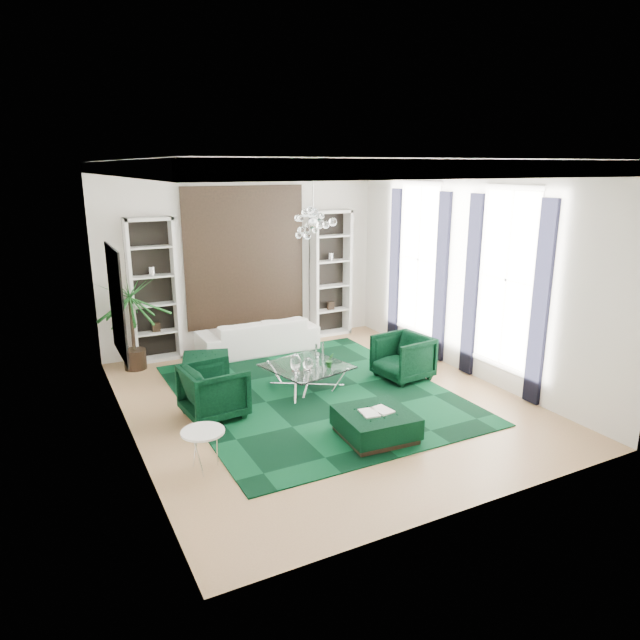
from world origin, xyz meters
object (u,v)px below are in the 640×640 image
ottoman_side (206,366)px  side_table (204,451)px  sofa (258,335)px  palm (131,311)px  coffee_table (307,377)px  armchair_right (403,357)px  ottoman_front (375,425)px  armchair_left (214,391)px

ottoman_side → side_table: side_table is taller
sofa → palm: 2.57m
sofa → coffee_table: bearing=90.2°
armchair_right → palm: 5.07m
sofa → coffee_table: sofa is taller
sofa → ottoman_front: sofa is taller
coffee_table → ottoman_front: bearing=-88.6°
sofa → side_table: bearing=60.7°
armchair_right → ottoman_front: armchair_right is taller
sofa → armchair_left: size_ratio=2.68×
sofa → coffee_table: size_ratio=1.96×
ottoman_side → side_table: (-1.00, -3.30, 0.08)m
sofa → ottoman_side: sofa is taller
ottoman_front → ottoman_side: bearing=111.5°
coffee_table → ottoman_front: 2.10m
palm → ottoman_side: bearing=-40.8°
ottoman_side → sofa: bearing=32.2°
side_table → sofa: bearing=60.5°
coffee_table → ottoman_side: (-1.35, 1.45, -0.03)m
armchair_right → palm: palm is taller
armchair_left → ottoman_side: (0.40, 1.80, -0.23)m
ottoman_side → side_table: 3.45m
ottoman_side → armchair_right: bearing=-30.1°
sofa → ottoman_front: (0.05, -4.40, -0.16)m
ottoman_side → palm: 1.74m
armchair_right → ottoman_front: 2.45m
side_table → ottoman_front: bearing=-5.9°
armchair_right → coffee_table: armchair_right is taller
sofa → ottoman_side: (-1.35, -0.85, -0.17)m
ottoman_front → sofa: bearing=90.7°
ottoman_front → palm: size_ratio=0.43×
armchair_left → ottoman_front: (1.80, -1.75, -0.21)m
coffee_table → side_table: (-2.35, -1.85, 0.05)m
side_table → armchair_right: bearing=20.1°
armchair_right → side_table: 4.37m
ottoman_side → palm: palm is taller
armchair_right → side_table: size_ratio=1.62×
armchair_right → ottoman_side: size_ratio=1.09×
armchair_left → side_table: 1.62m
side_table → palm: palm is taller
side_table → palm: size_ratio=0.24×
armchair_left → coffee_table: armchair_left is taller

